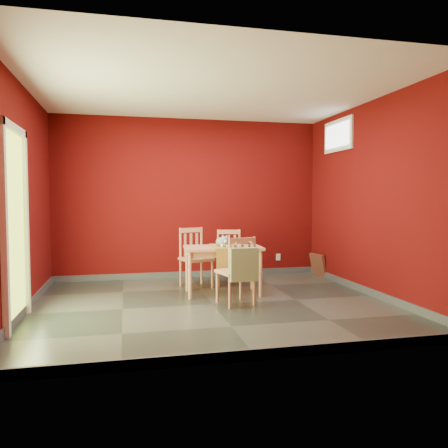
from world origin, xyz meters
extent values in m
plane|color=#2D342D|center=(0.00, 0.00, 0.00)|extent=(4.50, 4.50, 0.00)
plane|color=#500808|center=(0.00, 2.00, 1.35)|extent=(4.50, 0.00, 4.50)
plane|color=#500808|center=(0.00, -2.00, 1.35)|extent=(4.50, 0.00, 4.50)
plane|color=#500808|center=(-2.25, 0.00, 1.35)|extent=(0.00, 4.00, 4.00)
plane|color=#500808|center=(2.25, 0.00, 1.35)|extent=(0.00, 4.00, 4.00)
plane|color=white|center=(0.00, 0.00, 2.70)|extent=(4.50, 4.50, 0.00)
cube|color=#3F4244|center=(0.00, 1.99, 0.05)|extent=(4.50, 0.02, 0.10)
cube|color=#3F4244|center=(0.00, -1.99, 0.05)|extent=(4.50, 0.02, 0.10)
cube|color=#3F4244|center=(-2.24, 0.00, 0.05)|extent=(0.03, 4.00, 0.10)
cube|color=#3F4244|center=(2.24, 0.00, 0.05)|extent=(0.03, 4.00, 0.10)
cube|color=#B7D838|center=(-2.24, -0.40, 1.02)|extent=(0.02, 0.85, 2.05)
cube|color=white|center=(-2.21, -0.86, 1.06)|extent=(0.06, 0.08, 2.13)
cube|color=white|center=(-2.21, 0.06, 1.06)|extent=(0.06, 0.08, 2.13)
cube|color=white|center=(-2.21, -0.40, 2.09)|extent=(0.06, 1.01, 0.08)
cube|color=white|center=(2.23, 1.00, 2.35)|extent=(0.03, 0.90, 0.50)
cube|color=white|center=(2.21, 1.00, 2.35)|extent=(0.02, 0.76, 0.36)
cube|color=silver|center=(1.60, 1.99, 0.30)|extent=(0.08, 0.02, 0.12)
cube|color=tan|center=(0.26, 0.57, 0.66)|extent=(1.12, 0.70, 0.04)
cube|color=tan|center=(0.26, 0.57, 0.59)|extent=(1.00, 0.59, 0.09)
cylinder|color=tan|center=(-0.24, 0.35, 0.32)|extent=(0.05, 0.05, 0.64)
cylinder|color=tan|center=(-0.21, 0.87, 0.32)|extent=(0.05, 0.05, 0.64)
cylinder|color=tan|center=(0.73, 0.28, 0.32)|extent=(0.05, 0.05, 0.64)
cylinder|color=tan|center=(0.76, 0.80, 0.32)|extent=(0.05, 0.05, 0.64)
cube|color=olive|center=(0.26, 0.57, 0.68)|extent=(0.36, 0.67, 0.01)
cube|color=olive|center=(0.26, 0.24, 0.51)|extent=(0.32, 0.03, 0.33)
cube|color=tan|center=(-0.03, 1.12, 0.43)|extent=(0.53, 0.53, 0.04)
cylinder|color=tan|center=(-0.15, 0.90, 0.21)|extent=(0.04, 0.04, 0.41)
cylinder|color=tan|center=(-0.26, 1.24, 0.21)|extent=(0.04, 0.04, 0.41)
cylinder|color=tan|center=(0.19, 1.00, 0.21)|extent=(0.04, 0.04, 0.41)
cylinder|color=tan|center=(0.09, 1.35, 0.21)|extent=(0.04, 0.04, 0.41)
cylinder|color=tan|center=(-0.26, 1.24, 0.68)|extent=(0.04, 0.04, 0.45)
cylinder|color=tan|center=(0.09, 1.35, 0.68)|extent=(0.04, 0.04, 0.45)
cube|color=tan|center=(-0.09, 1.29, 0.86)|extent=(0.37, 0.14, 0.07)
cube|color=tan|center=(-0.18, 1.26, 0.64)|extent=(0.04, 0.03, 0.35)
cube|color=tan|center=(-0.09, 1.29, 0.64)|extent=(0.04, 0.03, 0.35)
cube|color=tan|center=(0.01, 1.32, 0.64)|extent=(0.04, 0.03, 0.35)
cube|color=tan|center=(0.50, 1.20, 0.41)|extent=(0.47, 0.47, 0.04)
cylinder|color=tan|center=(0.30, 1.06, 0.20)|extent=(0.03, 0.03, 0.39)
cylinder|color=tan|center=(0.37, 1.40, 0.20)|extent=(0.03, 0.03, 0.39)
cylinder|color=tan|center=(0.64, 1.00, 0.20)|extent=(0.03, 0.03, 0.39)
cylinder|color=tan|center=(0.70, 1.33, 0.20)|extent=(0.03, 0.03, 0.39)
cylinder|color=tan|center=(0.37, 1.40, 0.64)|extent=(0.03, 0.03, 0.43)
cylinder|color=tan|center=(0.70, 1.33, 0.64)|extent=(0.03, 0.03, 0.43)
cube|color=tan|center=(0.54, 1.36, 0.82)|extent=(0.36, 0.10, 0.07)
cube|color=tan|center=(0.44, 1.38, 0.60)|extent=(0.04, 0.02, 0.33)
cube|color=tan|center=(0.54, 1.36, 0.60)|extent=(0.04, 0.02, 0.33)
cube|color=tan|center=(0.63, 1.35, 0.60)|extent=(0.04, 0.02, 0.33)
cube|color=tan|center=(0.29, -0.05, 0.42)|extent=(0.49, 0.49, 0.04)
cylinder|color=tan|center=(0.41, 0.16, 0.20)|extent=(0.03, 0.03, 0.40)
cylinder|color=tan|center=(0.50, -0.18, 0.20)|extent=(0.03, 0.03, 0.40)
cylinder|color=tan|center=(0.07, 0.07, 0.20)|extent=(0.03, 0.03, 0.40)
cylinder|color=tan|center=(0.16, -0.26, 0.20)|extent=(0.03, 0.03, 0.40)
cylinder|color=tan|center=(0.50, -0.18, 0.65)|extent=(0.03, 0.03, 0.44)
cylinder|color=tan|center=(0.16, -0.26, 0.65)|extent=(0.03, 0.03, 0.44)
cube|color=tan|center=(0.33, -0.22, 0.83)|extent=(0.36, 0.12, 0.07)
cube|color=tan|center=(0.42, -0.20, 0.61)|extent=(0.04, 0.03, 0.34)
cube|color=tan|center=(0.33, -0.22, 0.61)|extent=(0.04, 0.03, 0.34)
cube|color=tan|center=(0.24, -0.24, 0.61)|extent=(0.04, 0.03, 0.34)
cube|color=#7A8958|center=(0.33, -0.30, 0.55)|extent=(0.35, 0.11, 0.41)
cylinder|color=#7A8958|center=(0.23, -0.24, 0.81)|extent=(0.02, 0.17, 0.02)
cylinder|color=#7A8958|center=(0.43, -0.24, 0.81)|extent=(0.02, 0.17, 0.02)
cube|color=brown|center=(2.19, 1.58, 0.20)|extent=(0.19, 0.41, 0.39)
cube|color=black|center=(2.19, 1.58, 0.20)|extent=(0.12, 0.28, 0.27)
camera|label=1|loc=(-1.08, -5.40, 1.35)|focal=35.00mm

